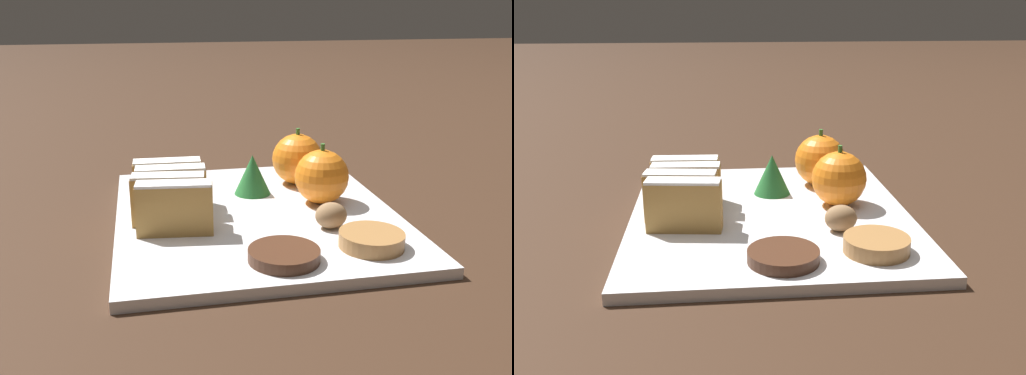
% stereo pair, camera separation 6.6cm
% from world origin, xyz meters
% --- Properties ---
extents(ground_plane, '(6.00, 6.00, 0.00)m').
position_xyz_m(ground_plane, '(0.00, 0.00, 0.00)').
color(ground_plane, '#382316').
extents(serving_platter, '(0.32, 0.36, 0.01)m').
position_xyz_m(serving_platter, '(0.00, 0.00, 0.01)').
color(serving_platter, white).
rests_on(serving_platter, ground_plane).
extents(stollen_slice_front, '(0.08, 0.03, 0.06)m').
position_xyz_m(stollen_slice_front, '(-0.10, -0.05, 0.04)').
color(stollen_slice_front, '#B28442').
rests_on(stollen_slice_front, serving_platter).
extents(stollen_slice_second, '(0.08, 0.03, 0.06)m').
position_xyz_m(stollen_slice_second, '(-0.10, -0.02, 0.04)').
color(stollen_slice_second, '#B28442').
rests_on(stollen_slice_second, serving_platter).
extents(stollen_slice_third, '(0.08, 0.03, 0.06)m').
position_xyz_m(stollen_slice_third, '(-0.10, 0.01, 0.04)').
color(stollen_slice_third, '#B28442').
rests_on(stollen_slice_third, serving_platter).
extents(stollen_slice_fourth, '(0.08, 0.03, 0.06)m').
position_xyz_m(stollen_slice_fourth, '(-0.10, 0.04, 0.04)').
color(stollen_slice_fourth, '#B28442').
rests_on(stollen_slice_fourth, serving_platter).
extents(orange_near, '(0.07, 0.07, 0.07)m').
position_xyz_m(orange_near, '(0.08, 0.02, 0.04)').
color(orange_near, orange).
rests_on(orange_near, serving_platter).
extents(orange_far, '(0.07, 0.07, 0.08)m').
position_xyz_m(orange_far, '(0.08, 0.10, 0.05)').
color(orange_far, orange).
rests_on(orange_far, serving_platter).
extents(walnut, '(0.03, 0.03, 0.03)m').
position_xyz_m(walnut, '(0.07, -0.06, 0.03)').
color(walnut, '#8E6B47').
rests_on(walnut, serving_platter).
extents(chocolate_cookie, '(0.07, 0.07, 0.01)m').
position_xyz_m(chocolate_cookie, '(0.00, -0.13, 0.02)').
color(chocolate_cookie, '#472819').
rests_on(chocolate_cookie, serving_platter).
extents(gingerbread_cookie, '(0.07, 0.07, 0.02)m').
position_xyz_m(gingerbread_cookie, '(0.09, -0.12, 0.02)').
color(gingerbread_cookie, '#A3703D').
rests_on(gingerbread_cookie, serving_platter).
extents(evergreen_sprig, '(0.05, 0.05, 0.05)m').
position_xyz_m(evergreen_sprig, '(0.01, 0.07, 0.04)').
color(evergreen_sprig, '#23662D').
rests_on(evergreen_sprig, serving_platter).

